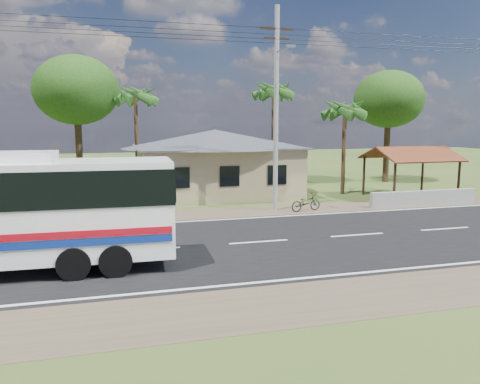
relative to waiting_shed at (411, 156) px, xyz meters
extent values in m
plane|color=#31491A|center=(-13.00, -8.50, -2.73)|extent=(120.00, 120.00, 0.00)
cube|color=black|center=(-13.00, -8.50, -2.72)|extent=(120.00, 10.00, 0.02)
cube|color=brown|center=(-13.00, -2.00, -2.72)|extent=(120.00, 3.00, 0.01)
cube|color=brown|center=(-13.00, -15.00, -2.72)|extent=(120.00, 3.00, 0.01)
cube|color=silver|center=(-13.00, -3.80, -2.70)|extent=(120.00, 0.15, 0.01)
cube|color=silver|center=(-13.00, -13.20, -2.70)|extent=(120.00, 0.15, 0.01)
cube|color=silver|center=(-13.00, -8.50, -2.70)|extent=(120.00, 0.15, 0.01)
cube|color=tan|center=(-12.00, 4.50, -1.13)|extent=(10.00, 8.00, 3.20)
cube|color=#4C4F54|center=(-12.00, 4.50, 0.52)|extent=(10.60, 8.60, 0.10)
pyramid|color=#4C4F54|center=(-12.00, 4.50, 1.67)|extent=(12.40, 10.00, 1.20)
cube|color=black|center=(-15.00, 0.48, -1.03)|extent=(1.20, 0.08, 1.20)
cube|color=black|center=(-12.00, 0.48, -1.03)|extent=(1.20, 0.08, 1.20)
cube|color=black|center=(-9.00, 0.48, -1.03)|extent=(1.20, 0.08, 1.20)
cylinder|color=#331D12|center=(-2.30, -1.80, -1.43)|extent=(0.16, 0.16, 2.60)
cylinder|color=#331D12|center=(-2.30, 1.80, -1.43)|extent=(0.16, 0.16, 2.60)
cylinder|color=#331D12|center=(2.30, -1.80, -1.43)|extent=(0.16, 0.16, 2.60)
cylinder|color=#331D12|center=(2.30, 1.80, -1.43)|extent=(0.16, 0.16, 2.60)
cube|color=brown|center=(0.00, -1.10, 0.17)|extent=(5.20, 2.28, 0.90)
cube|color=brown|center=(0.00, 1.10, 0.17)|extent=(5.20, 2.28, 0.90)
cube|color=#331D12|center=(0.00, 0.00, 0.52)|extent=(5.20, 0.12, 0.12)
cube|color=#9E9E99|center=(-1.00, -2.90, -2.28)|extent=(7.00, 0.30, 0.90)
cylinder|color=#9E9E99|center=(-10.00, -2.00, 2.77)|extent=(0.26, 0.26, 11.00)
cube|color=#331D12|center=(-10.00, -2.00, 7.07)|extent=(1.80, 0.12, 0.12)
cube|color=#331D12|center=(-10.00, -2.00, 6.57)|extent=(1.40, 0.10, 0.10)
cylinder|color=gray|center=(-10.00, -3.00, 5.87)|extent=(0.08, 2.00, 0.08)
cube|color=gray|center=(-10.00, -4.00, 5.87)|extent=(0.50, 0.18, 0.12)
cylinder|color=black|center=(-18.00, -2.00, 6.87)|extent=(16.00, 0.02, 0.02)
cylinder|color=black|center=(-2.50, -2.00, 6.87)|extent=(15.00, 0.02, 0.02)
cylinder|color=#47301E|center=(-3.50, 2.50, 0.27)|extent=(0.28, 0.28, 6.00)
cylinder|color=#47301E|center=(-7.00, 7.00, 1.02)|extent=(0.28, 0.28, 7.50)
cylinder|color=#47301E|center=(-17.00, 7.50, 0.77)|extent=(0.28, 0.28, 7.00)
cylinder|color=#47301E|center=(-21.00, 9.50, 0.25)|extent=(0.50, 0.50, 5.95)
ellipsoid|color=#193D10|center=(-21.00, 9.50, 4.42)|extent=(6.00, 6.00, 4.92)
cylinder|color=#47301E|center=(3.00, 7.50, 0.07)|extent=(0.50, 0.50, 5.60)
ellipsoid|color=#193D10|center=(3.00, 7.50, 3.99)|extent=(5.60, 5.60, 4.59)
cube|color=white|center=(-22.04, -10.12, 1.07)|extent=(3.22, 1.78, 0.32)
cylinder|color=black|center=(-19.97, -11.40, -2.20)|extent=(1.07, 0.40, 1.06)
cylinder|color=black|center=(-19.89, -8.98, -2.20)|extent=(1.07, 0.40, 1.06)
cylinder|color=black|center=(-18.70, -11.44, -2.20)|extent=(1.07, 0.40, 1.06)
cylinder|color=black|center=(-18.63, -9.01, -2.20)|extent=(1.07, 0.40, 1.06)
imported|color=black|center=(-8.45, -2.71, -2.24)|extent=(1.94, 1.01, 0.97)
camera|label=1|loc=(-18.66, -26.34, 2.17)|focal=35.00mm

